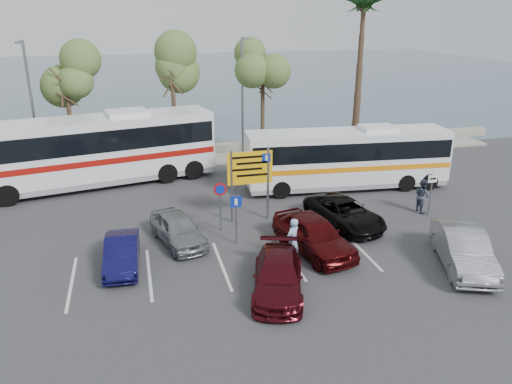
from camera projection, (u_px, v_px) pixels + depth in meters
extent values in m
plane|color=#333335|center=(245.00, 251.00, 21.47)|extent=(120.00, 120.00, 0.00)
cube|color=gray|center=(199.00, 160.00, 34.19)|extent=(44.00, 2.40, 0.15)
cube|color=gray|center=(195.00, 150.00, 35.93)|extent=(48.00, 0.80, 0.60)
plane|color=#435C6B|center=(157.00, 78.00, 76.10)|extent=(140.00, 140.00, 0.00)
cylinder|color=#382619|center=(71.00, 129.00, 31.45)|extent=(0.28, 0.28, 5.04)
cylinder|color=#382619|center=(175.00, 120.00, 32.86)|extent=(0.28, 0.28, 5.60)
cylinder|color=#382619|center=(263.00, 118.00, 34.31)|extent=(0.28, 0.28, 5.18)
cylinder|color=#382619|center=(359.00, 80.00, 35.09)|extent=(0.48, 0.48, 10.00)
cylinder|color=slate|center=(33.00, 109.00, 30.12)|extent=(0.16, 0.16, 8.00)
cylinder|color=slate|center=(21.00, 41.00, 28.36)|extent=(0.12, 0.90, 0.12)
cube|color=slate|center=(19.00, 42.00, 27.92)|extent=(0.45, 0.25, 0.12)
cylinder|color=slate|center=(242.00, 100.00, 33.12)|extent=(0.16, 0.16, 8.00)
cylinder|color=slate|center=(243.00, 38.00, 31.35)|extent=(0.12, 0.90, 0.12)
cube|color=slate|center=(245.00, 39.00, 30.91)|extent=(0.45, 0.25, 0.12)
cylinder|color=slate|center=(232.00, 187.00, 23.78)|extent=(0.12, 0.12, 3.60)
cylinder|color=slate|center=(268.00, 184.00, 24.20)|extent=(0.12, 0.12, 3.60)
cube|color=#F6B10C|center=(250.00, 168.00, 23.68)|extent=(2.20, 0.06, 1.60)
cube|color=#0C2699|center=(266.00, 158.00, 23.67)|extent=(0.42, 0.01, 0.42)
cylinder|color=slate|center=(221.00, 208.00, 23.14)|extent=(0.07, 0.07, 2.20)
cylinder|color=#B20C0C|center=(220.00, 189.00, 22.78)|extent=(0.60, 0.03, 0.60)
cylinder|color=slate|center=(236.00, 221.00, 21.77)|extent=(0.07, 0.07, 2.20)
cube|color=#0C2699|center=(236.00, 202.00, 21.44)|extent=(0.50, 0.03, 0.50)
cylinder|color=slate|center=(430.00, 196.00, 24.71)|extent=(0.07, 0.07, 2.20)
cube|color=white|center=(433.00, 179.00, 24.38)|extent=(0.50, 0.03, 0.40)
cube|color=white|center=(94.00, 147.00, 28.73)|extent=(14.06, 5.62, 3.38)
cube|color=black|center=(93.00, 137.00, 28.53)|extent=(13.80, 5.61, 1.20)
cube|color=#96100B|center=(95.00, 156.00, 28.92)|extent=(13.93, 5.63, 0.34)
cube|color=gray|center=(97.00, 175.00, 29.31)|extent=(13.92, 5.57, 0.63)
cube|color=white|center=(90.00, 116.00, 28.11)|extent=(2.61, 2.26, 0.28)
cube|color=white|center=(347.00, 156.00, 28.44)|extent=(11.71, 3.45, 2.84)
cube|color=black|center=(348.00, 147.00, 28.27)|extent=(11.48, 3.47, 1.01)
cube|color=orange|center=(346.00, 163.00, 28.60)|extent=(11.60, 3.47, 0.29)
cube|color=gray|center=(345.00, 179.00, 28.93)|extent=(11.59, 3.41, 0.53)
cube|color=white|center=(349.00, 129.00, 27.92)|extent=(2.05, 1.70, 0.23)
imported|color=gray|center=(178.00, 229.00, 21.98)|extent=(2.60, 4.28, 1.36)
imported|color=#0E0E41|center=(122.00, 253.00, 19.95)|extent=(1.46, 3.77, 1.22)
imported|color=#460B12|center=(278.00, 276.00, 18.16)|extent=(3.02, 4.72, 1.27)
imported|color=#44090B|center=(314.00, 234.00, 21.17)|extent=(2.88, 4.95, 1.58)
imported|color=black|center=(344.00, 213.00, 23.82)|extent=(3.05, 4.99, 1.29)
imported|color=gray|center=(463.00, 249.00, 19.89)|extent=(3.14, 4.95, 1.54)
imported|color=#95B0DA|center=(293.00, 240.00, 20.36)|extent=(0.81, 0.75, 1.86)
imported|color=#353D50|center=(422.00, 196.00, 25.39)|extent=(0.70, 0.88, 1.74)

